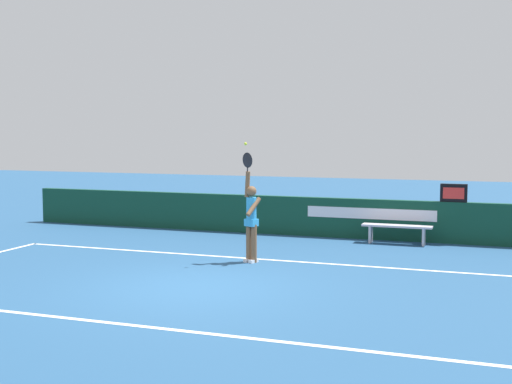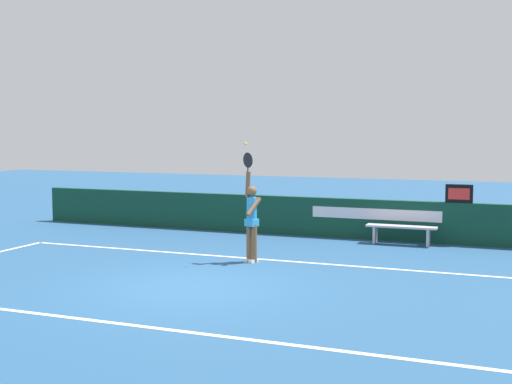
{
  "view_description": "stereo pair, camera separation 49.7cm",
  "coord_description": "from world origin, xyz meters",
  "px_view_note": "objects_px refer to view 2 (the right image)",
  "views": [
    {
      "loc": [
        5.28,
        -11.29,
        2.89
      ],
      "look_at": [
        0.32,
        2.46,
        1.58
      ],
      "focal_mm": 47.37,
      "sensor_mm": 36.0,
      "label": 1
    },
    {
      "loc": [
        5.74,
        -11.11,
        2.89
      ],
      "look_at": [
        0.32,
        2.46,
        1.58
      ],
      "focal_mm": 47.37,
      "sensor_mm": 36.0,
      "label": 2
    }
  ],
  "objects_px": {
    "speed_display": "(459,194)",
    "tennis_ball": "(246,144)",
    "tennis_player": "(251,217)",
    "courtside_bench_near": "(401,230)"
  },
  "relations": [
    {
      "from": "speed_display",
      "to": "tennis_ball",
      "type": "height_order",
      "value": "tennis_ball"
    },
    {
      "from": "tennis_player",
      "to": "courtside_bench_near",
      "type": "xyz_separation_m",
      "value": [
        2.7,
        3.56,
        -0.63
      ]
    },
    {
      "from": "tennis_player",
      "to": "tennis_ball",
      "type": "relative_size",
      "value": 37.86
    },
    {
      "from": "speed_display",
      "to": "tennis_ball",
      "type": "bearing_deg",
      "value": -133.32
    },
    {
      "from": "speed_display",
      "to": "courtside_bench_near",
      "type": "bearing_deg",
      "value": -157.77
    },
    {
      "from": "courtside_bench_near",
      "to": "speed_display",
      "type": "bearing_deg",
      "value": 22.23
    },
    {
      "from": "tennis_ball",
      "to": "courtside_bench_near",
      "type": "xyz_separation_m",
      "value": [
        2.74,
        3.79,
        -2.25
      ]
    },
    {
      "from": "tennis_player",
      "to": "tennis_ball",
      "type": "bearing_deg",
      "value": -100.33
    },
    {
      "from": "tennis_player",
      "to": "courtside_bench_near",
      "type": "relative_size",
      "value": 1.38
    },
    {
      "from": "courtside_bench_near",
      "to": "tennis_ball",
      "type": "bearing_deg",
      "value": -125.88
    }
  ]
}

